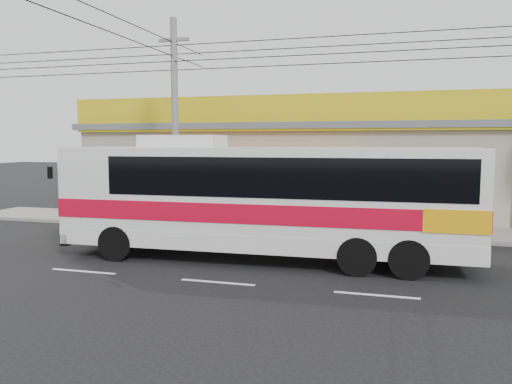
# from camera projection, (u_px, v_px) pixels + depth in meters

# --- Properties ---
(ground) EXTENTS (120.00, 120.00, 0.00)m
(ground) POSITION_uv_depth(u_px,v_px,m) (246.00, 260.00, 15.29)
(ground) COLOR black
(ground) RESTS_ON ground
(sidewalk) EXTENTS (30.00, 3.20, 0.15)m
(sidewalk) POSITION_uv_depth(u_px,v_px,m) (287.00, 226.00, 21.03)
(sidewalk) COLOR slate
(sidewalk) RESTS_ON ground
(lane_markings) EXTENTS (50.00, 0.12, 0.01)m
(lane_markings) POSITION_uv_depth(u_px,v_px,m) (218.00, 282.00, 12.89)
(lane_markings) COLOR silver
(lane_markings) RESTS_ON ground
(storefront_building) EXTENTS (22.60, 9.20, 5.70)m
(storefront_building) POSITION_uv_depth(u_px,v_px,m) (310.00, 167.00, 26.10)
(storefront_building) COLOR #A89F88
(storefront_building) RESTS_ON ground
(coach_bus) EXTENTS (12.50, 3.03, 3.83)m
(coach_bus) POSITION_uv_depth(u_px,v_px,m) (269.00, 194.00, 15.11)
(coach_bus) COLOR silver
(coach_bus) RESTS_ON ground
(motorbike_red) EXTENTS (2.26, 1.56, 1.12)m
(motorbike_red) POSITION_uv_depth(u_px,v_px,m) (105.00, 206.00, 22.54)
(motorbike_red) COLOR maroon
(motorbike_red) RESTS_ON sidewalk
(motorbike_dark) EXTENTS (1.59, 0.95, 0.92)m
(motorbike_dark) POSITION_uv_depth(u_px,v_px,m) (110.00, 205.00, 23.96)
(motorbike_dark) COLOR black
(motorbike_dark) RESTS_ON sidewalk
(utility_pole) EXTENTS (34.00, 14.00, 8.48)m
(utility_pole) POSITION_uv_depth(u_px,v_px,m) (174.00, 56.00, 19.75)
(utility_pole) COLOR slate
(utility_pole) RESTS_ON ground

